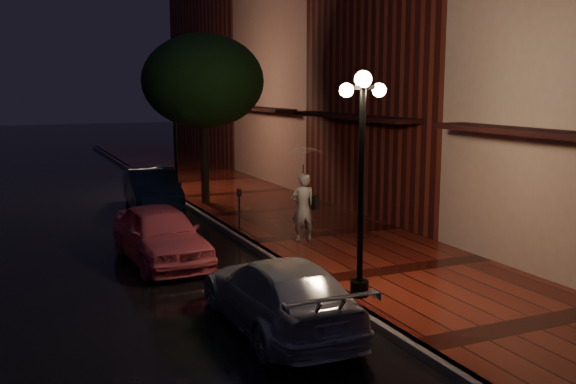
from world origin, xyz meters
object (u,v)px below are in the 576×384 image
navy_car (152,189)px  parking_meter (239,205)px  streetlamp_far (175,128)px  silver_car (279,294)px  pink_car (160,234)px  street_tree (204,84)px  streetlamp_near (361,171)px  woman_with_umbrella (303,179)px

navy_car → parking_meter: 4.96m
streetlamp_far → silver_car: (-1.94, -14.55, -1.98)m
pink_car → silver_car: 5.12m
street_tree → pink_car: (-3.10, -6.51, -3.55)m
streetlamp_near → parking_meter: bearing=91.6°
pink_car → woman_with_umbrella: (3.76, -0.01, 1.12)m
pink_car → navy_car: (1.23, 6.60, 0.03)m
navy_car → parking_meter: size_ratio=3.68×
streetlamp_near → silver_car: size_ratio=1.00×
navy_car → pink_car: bearing=-96.1°
streetlamp_near → street_tree: street_tree is taller
streetlamp_far → parking_meter: streetlamp_far is taller
streetlamp_far → silver_car: 14.82m
streetlamp_near → pink_car: (-2.84, 4.48, -1.91)m
streetlamp_near → parking_meter: size_ratio=3.62×
street_tree → parking_meter: bearing=-95.3°
street_tree → silver_car: size_ratio=1.35×
pink_car → street_tree: bearing=61.1°
street_tree → parking_meter: size_ratio=4.87×
silver_car → woman_with_umbrella: size_ratio=1.71×
streetlamp_near → streetlamp_far: same height
streetlamp_near → navy_car: bearing=98.2°
navy_car → woman_with_umbrella: woman_with_umbrella is taller
streetlamp_near → navy_car: 11.35m
streetlamp_far → pink_car: streetlamp_far is taller
pink_car → parking_meter: size_ratio=3.42×
pink_car → woman_with_umbrella: woman_with_umbrella is taller
woman_with_umbrella → parking_meter: 2.36m
street_tree → navy_car: 3.99m
streetlamp_near → street_tree: size_ratio=0.74×
streetlamp_far → street_tree: street_tree is taller
navy_car → silver_car: bearing=-87.1°
street_tree → pink_car: 8.04m
streetlamp_near → pink_car: bearing=122.4°
woman_with_umbrella → streetlamp_far: bearing=-81.4°
streetlamp_far → parking_meter: (-0.18, -7.66, -1.73)m
streetlamp_far → woman_with_umbrella: size_ratio=1.71×
navy_car → parking_meter: (1.43, -4.74, 0.15)m
streetlamp_near → woman_with_umbrella: 4.64m
streetlamp_near → street_tree: bearing=88.7°
streetlamp_far → silver_car: streetlamp_far is taller
street_tree → silver_car: bearing=-100.8°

